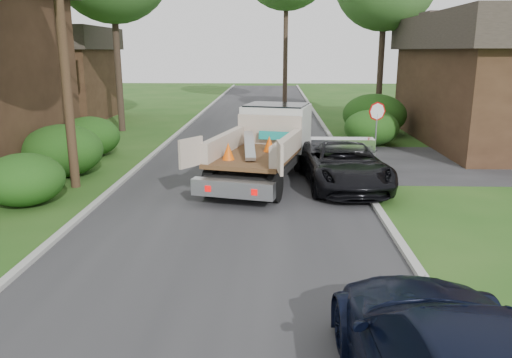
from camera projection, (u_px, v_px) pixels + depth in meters
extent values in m
plane|color=#204B15|center=(225.00, 245.00, 11.68)|extent=(120.00, 120.00, 0.00)
cube|color=#28282B|center=(247.00, 157.00, 21.36)|extent=(8.00, 90.00, 0.02)
cube|color=#9E9E99|center=(153.00, 155.00, 21.48)|extent=(0.20, 90.00, 0.12)
cube|color=#9E9E99|center=(344.00, 156.00, 21.20)|extent=(0.20, 90.00, 0.12)
cylinder|color=slate|center=(376.00, 139.00, 19.96)|extent=(0.06, 0.06, 2.00)
cylinder|color=#B20A0A|center=(377.00, 111.00, 19.69)|extent=(0.71, 0.32, 0.76)
cylinder|color=#382619|center=(61.00, 31.00, 15.46)|extent=(0.30, 0.30, 10.00)
cube|color=#362216|center=(53.00, 85.00, 32.87)|extent=(7.00, 7.00, 4.50)
cube|color=#332B26|center=(48.00, 38.00, 32.13)|extent=(7.56, 7.56, 1.40)
cube|color=#332B26|center=(47.00, 27.00, 31.96)|extent=(1.05, 7.56, 0.20)
ellipsoid|color=#0E3E11|center=(24.00, 179.00, 14.60)|extent=(2.34, 2.34, 1.53)
ellipsoid|color=#0E3E11|center=(62.00, 151.00, 17.96)|extent=(2.86, 2.86, 1.87)
ellipsoid|color=#0E3E11|center=(89.00, 137.00, 21.38)|extent=(2.60, 2.60, 1.70)
ellipsoid|color=#0E3E11|center=(372.00, 128.00, 23.85)|extent=(2.60, 2.60, 1.70)
ellipsoid|color=#0E3E11|center=(374.00, 115.00, 26.66)|extent=(3.38, 3.38, 2.21)
cylinder|color=#2D2119|center=(117.00, 49.00, 27.26)|extent=(0.36, 0.36, 9.00)
cylinder|color=#2D2119|center=(381.00, 54.00, 29.72)|extent=(0.36, 0.36, 8.50)
cylinder|color=#2D2119|center=(286.00, 37.00, 39.27)|extent=(0.36, 0.36, 11.00)
cylinder|color=black|center=(249.00, 156.00, 19.20)|extent=(0.54, 1.01, 0.96)
cylinder|color=black|center=(300.00, 159.00, 18.66)|extent=(0.54, 1.01, 0.96)
cylinder|color=black|center=(211.00, 182.00, 15.42)|extent=(0.54, 1.01, 0.96)
cylinder|color=black|center=(275.00, 187.00, 14.89)|extent=(0.54, 1.01, 0.96)
cube|color=black|center=(261.00, 164.00, 17.10)|extent=(3.54, 6.51, 0.26)
cube|color=beige|center=(276.00, 127.00, 18.95)|extent=(2.74, 2.42, 1.65)
cube|color=black|center=(277.00, 112.00, 18.80)|extent=(2.54, 2.23, 0.59)
cube|color=#472D19|center=(255.00, 157.00, 16.30)|extent=(3.19, 4.29, 0.13)
cube|color=beige|center=(269.00, 130.00, 17.94)|extent=(2.30, 0.66, 1.07)
cube|color=beige|center=(224.00, 144.00, 16.49)|extent=(1.12, 3.58, 0.64)
cube|color=beige|center=(287.00, 147.00, 15.93)|extent=(1.12, 3.58, 0.64)
cube|color=silver|center=(233.00, 189.00, 14.29)|extent=(2.47, 0.95, 0.48)
cube|color=#B20505|center=(208.00, 189.00, 14.29)|extent=(0.18, 0.08, 0.17)
cube|color=#B20505|center=(254.00, 192.00, 13.92)|extent=(0.18, 0.08, 0.17)
cube|color=beige|center=(191.00, 152.00, 14.55)|extent=(0.60, 0.84, 0.85)
cube|color=beige|center=(280.00, 158.00, 13.84)|extent=(0.19, 0.96, 0.85)
cube|color=silver|center=(249.00, 145.00, 16.37)|extent=(0.52, 2.78, 0.49)
cone|color=#F2590A|center=(228.00, 151.00, 15.48)|extent=(0.46, 0.46, 0.53)
cone|color=#F2590A|center=(269.00, 144.00, 16.73)|extent=(0.46, 0.46, 0.53)
cube|color=#148C84|center=(275.00, 136.00, 17.66)|extent=(1.16, 0.38, 0.30)
imported|color=black|center=(343.00, 164.00, 16.70)|extent=(2.96, 5.64, 1.51)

